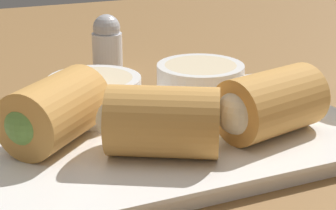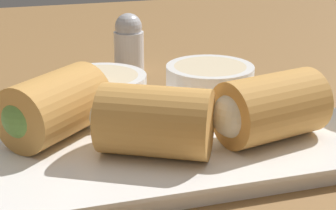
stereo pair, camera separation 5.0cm
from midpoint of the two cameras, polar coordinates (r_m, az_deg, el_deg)
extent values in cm
cube|color=olive|center=(47.62, 1.28, -4.91)|extent=(180.00, 140.00, 2.00)
cube|color=white|center=(46.29, -3.10, -3.53)|extent=(30.48, 20.17, 1.20)
cube|color=white|center=(45.99, -3.12, -2.67)|extent=(31.70, 20.98, 0.30)
cylinder|color=#D19347|center=(43.82, -14.58, -0.63)|extent=(9.44, 9.28, 5.20)
sphere|color=#6B9E47|center=(41.51, -17.28, -2.09)|extent=(3.38, 3.38, 3.38)
cylinder|color=#D19347|center=(44.34, 7.28, 0.12)|extent=(9.02, 6.90, 5.20)
sphere|color=beige|center=(42.26, 4.11, -0.79)|extent=(3.38, 3.38, 3.38)
cylinder|color=#D19347|center=(40.44, -4.03, -1.77)|extent=(9.56, 8.44, 5.20)
sphere|color=beige|center=(41.05, -8.50, -1.61)|extent=(3.38, 3.38, 3.38)
cylinder|color=white|center=(49.22, -10.37, 0.84)|extent=(8.13, 8.13, 3.33)
cylinder|color=beige|center=(48.79, -10.47, 2.35)|extent=(6.66, 6.66, 0.60)
cylinder|color=white|center=(52.25, 0.57, 2.32)|extent=(8.13, 8.13, 3.33)
cylinder|color=beige|center=(51.85, 0.57, 3.75)|extent=(6.66, 6.66, 0.60)
cylinder|color=silver|center=(65.63, -8.36, 5.14)|extent=(3.47, 3.47, 4.82)
sphere|color=#B7B7BC|center=(64.92, -8.49, 7.72)|extent=(3.13, 3.13, 3.13)
camera|label=1|loc=(0.03, -93.17, -1.16)|focal=60.00mm
camera|label=2|loc=(0.03, 86.83, 1.16)|focal=60.00mm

